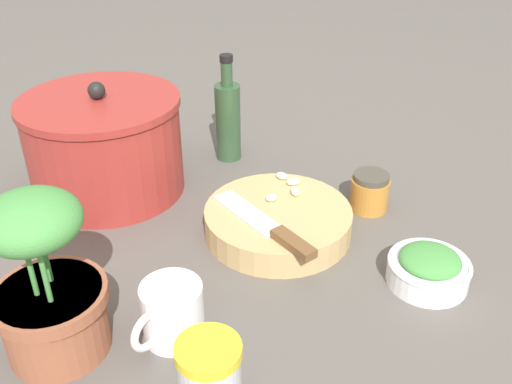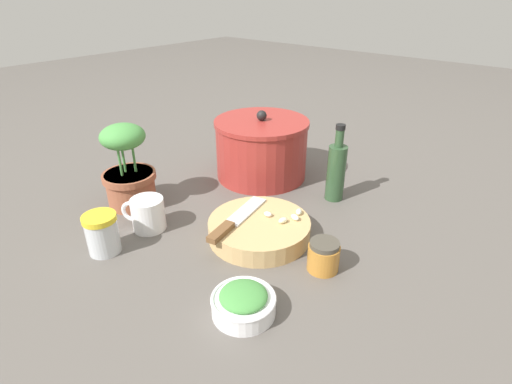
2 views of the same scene
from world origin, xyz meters
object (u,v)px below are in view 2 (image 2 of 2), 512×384
at_px(chef_knife, 234,221).
at_px(herb_bowl, 244,302).
at_px(stock_pot, 261,149).
at_px(potted_herb, 128,171).
at_px(cutting_board, 259,229).
at_px(honey_jar, 323,256).
at_px(garlic_cloves, 287,216).
at_px(coffee_mug, 147,214).
at_px(spice_jar, 102,233).
at_px(oil_bottle, 336,170).

height_order(chef_knife, herb_bowl, chef_knife).
bearing_deg(stock_pot, potted_herb, 156.93).
relative_size(cutting_board, honey_jar, 3.54).
height_order(stock_pot, potted_herb, potted_herb).
bearing_deg(stock_pot, cutting_board, -141.22).
bearing_deg(herb_bowl, potted_herb, 77.89).
bearing_deg(garlic_cloves, chef_knife, 139.16).
bearing_deg(herb_bowl, chef_knife, 46.76).
relative_size(coffee_mug, honey_jar, 1.55).
bearing_deg(potted_herb, herb_bowl, -102.11).
distance_m(garlic_cloves, herb_bowl, 0.26).
bearing_deg(potted_herb, honey_jar, -80.09).
xyz_separation_m(chef_knife, spice_jar, (-0.21, 0.18, -0.00)).
bearing_deg(honey_jar, potted_herb, 99.91).
relative_size(coffee_mug, potted_herb, 0.47).
distance_m(coffee_mug, potted_herb, 0.14).
relative_size(chef_knife, potted_herb, 0.99).
height_order(garlic_cloves, potted_herb, potted_herb).
relative_size(cutting_board, oil_bottle, 1.12).
bearing_deg(coffee_mug, cutting_board, -57.79).
bearing_deg(oil_bottle, cutting_board, 172.58).
bearing_deg(honey_jar, cutting_board, 88.60).
bearing_deg(spice_jar, garlic_cloves, -40.41).
bearing_deg(honey_jar, chef_knife, 100.01).
relative_size(cutting_board, garlic_cloves, 2.96).
height_order(coffee_mug, stock_pot, stock_pot).
height_order(cutting_board, herb_bowl, herb_bowl).
bearing_deg(cutting_board, potted_herb, 105.20).
xyz_separation_m(chef_knife, garlic_cloves, (0.09, -0.08, 0.00)).
xyz_separation_m(spice_jar, honey_jar, (0.25, -0.38, -0.01)).
height_order(chef_knife, coffee_mug, coffee_mug).
distance_m(spice_jar, honey_jar, 0.46).
relative_size(chef_knife, honey_jar, 3.29).
height_order(cutting_board, potted_herb, potted_herb).
distance_m(coffee_mug, stock_pot, 0.39).
distance_m(chef_knife, honey_jar, 0.21).
xyz_separation_m(garlic_cloves, coffee_mug, (-0.19, 0.26, -0.01)).
distance_m(cutting_board, garlic_cloves, 0.07).
xyz_separation_m(herb_bowl, honey_jar, (0.19, -0.04, 0.01)).
bearing_deg(oil_bottle, spice_jar, 154.16).
bearing_deg(spice_jar, stock_pot, -1.87).
height_order(honey_jar, stock_pot, stock_pot).
bearing_deg(coffee_mug, chef_knife, -61.81).
xyz_separation_m(herb_bowl, oil_bottle, (0.46, 0.09, 0.06)).
relative_size(coffee_mug, stock_pot, 0.37).
distance_m(cutting_board, spice_jar, 0.33).
height_order(coffee_mug, oil_bottle, oil_bottle).
xyz_separation_m(honey_jar, oil_bottle, (0.27, 0.13, 0.05)).
height_order(spice_jar, potted_herb, potted_herb).
relative_size(cutting_board, potted_herb, 1.07).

